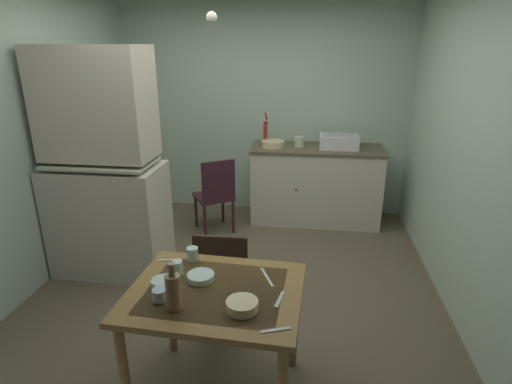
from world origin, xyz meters
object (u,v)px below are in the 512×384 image
Objects in this scene: chair_by_counter at (216,194)px; mixing_bowl_counter at (273,144)px; hutch_cabinet at (104,173)px; sink_basin at (339,141)px; dining_table at (216,306)px; chair_far_side at (224,277)px; mug_dark at (177,268)px; hand_pump at (265,131)px; serving_bowl_wide at (242,305)px; glass_bottle at (173,290)px.

mixing_bowl_counter is at bearing 37.89° from chair_by_counter.
hutch_cabinet is 4.69× the size of sink_basin.
chair_by_counter is at bearing -142.11° from mixing_bowl_counter.
dining_table is at bearing -106.39° from sink_basin.
mug_dark is (-0.18, -0.49, 0.34)m from chair_far_side.
sink_basin reaches higher than chair_by_counter.
chair_by_counter reaches higher than dining_table.
hand_pump is 2.30× the size of serving_bowl_wide.
chair_far_side is (1.25, -0.75, -0.51)m from hutch_cabinet.
serving_bowl_wide is (0.12, -2.93, -0.18)m from mixing_bowl_counter.
sink_basin is 1.66× the size of glass_bottle.
mixing_bowl_counter reaches higher than mug_dark.
dining_table is at bearing -45.93° from hutch_cabinet.
hand_pump is 3.07m from glass_bottle.
hutch_cabinet is at bearing -130.60° from chair_by_counter.
glass_bottle is (0.36, -2.50, 0.39)m from chair_by_counter.
hutch_cabinet is 1.98m from mixing_bowl_counter.
hand_pump is at bearing 137.01° from mixing_bowl_counter.
mixing_bowl_counter is (0.10, -0.10, -0.13)m from hand_pump.
mixing_bowl_counter is 1.58× the size of serving_bowl_wide.
mixing_bowl_counter reaches higher than dining_table.
serving_bowl_wide is 0.37m from glass_bottle.
hand_pump is 1.45× the size of mixing_bowl_counter.
mug_dark is at bearing -49.23° from hutch_cabinet.
mug_dark is (-1.09, -2.69, -0.21)m from sink_basin.
hand_pump is 2.76m from mug_dark.
glass_bottle reaches higher than chair_by_counter.
glass_bottle is at bearing -94.61° from mixing_bowl_counter.
chair_by_counter is (-0.60, -0.47, -0.50)m from mixing_bowl_counter.
dining_table is 1.14× the size of chair_by_counter.
mixing_bowl_counter is at bearing -42.99° from hand_pump.
glass_bottle is (-0.36, -0.03, 0.08)m from serving_bowl_wide.
chair_far_side reaches higher than mug_dark.
hutch_cabinet reaches higher than dining_table.
mixing_bowl_counter is 1.02× the size of glass_bottle.
mixing_bowl_counter is at bearing 86.01° from chair_far_side.
mixing_bowl_counter is 2.21m from chair_far_side.
chair_by_counter is at bearing 49.40° from hutch_cabinet.
chair_far_side is at bearing -93.99° from mixing_bowl_counter.
serving_bowl_wide is 0.54m from mug_dark.
sink_basin reaches higher than glass_bottle.
hand_pump is at bearing 85.27° from mug_dark.
hutch_cabinet is 1.65m from mug_dark.
serving_bowl_wide is at bearing -33.76° from mug_dark.
serving_bowl_wide is at bearing -85.87° from hand_pump.
sink_basin is at bearing 73.61° from dining_table.
sink_basin is 0.77m from mixing_bowl_counter.
hand_pump is 0.39× the size of dining_table.
mixing_bowl_counter is 2.98m from glass_bottle.
chair_far_side is 4.94× the size of serving_bowl_wide.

